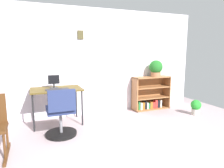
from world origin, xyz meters
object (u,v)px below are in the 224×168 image
monitor (54,82)px  keyboard (57,89)px  bookshelf_low (150,95)px  desk (56,91)px  office_chair (61,116)px  potted_plant_floor (196,107)px  potted_plant_on_shelf (156,68)px

monitor → keyboard: (0.04, -0.17, -0.11)m
monitor → bookshelf_low: bearing=4.6°
bookshelf_low → keyboard: bearing=-170.9°
monitor → bookshelf_low: 2.34m
bookshelf_low → desk: bearing=-174.3°
desk → monitor: (-0.03, 0.04, 0.18)m
monitor → office_chair: 0.83m
desk → office_chair: office_chair is taller
potted_plant_floor → potted_plant_on_shelf: bearing=127.5°
keyboard → office_chair: (-0.01, -0.51, -0.36)m
desk → potted_plant_floor: (2.94, -0.58, -0.46)m
bookshelf_low → potted_plant_on_shelf: bearing=-26.4°
desk → potted_plant_on_shelf: potted_plant_on_shelf is taller
office_chair → potted_plant_floor: size_ratio=2.44×
keyboard → potted_plant_on_shelf: (2.36, 0.30, 0.30)m
potted_plant_floor → keyboard: bearing=171.3°
keyboard → monitor: bearing=101.8°
keyboard → office_chair: size_ratio=0.51×
keyboard → bookshelf_low: bearing=9.1°
desk → potted_plant_on_shelf: (2.36, 0.17, 0.36)m
monitor → office_chair: monitor is taller
keyboard → desk: bearing=90.8°
desk → potted_plant_on_shelf: size_ratio=2.41×
office_chair → monitor: bearing=91.8°
desk → office_chair: bearing=-91.1°
monitor → potted_plant_floor: 3.10m
bookshelf_low → potted_plant_floor: bookshelf_low is taller
monitor → desk: bearing=-48.5°
monitor → potted_plant_on_shelf: size_ratio=0.65×
office_chair → keyboard: bearing=88.4°
monitor → potted_plant_floor: size_ratio=0.75×
potted_plant_on_shelf → keyboard: bearing=-172.7°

